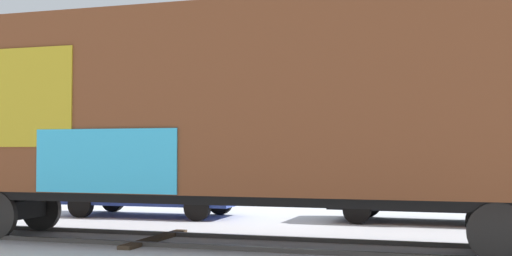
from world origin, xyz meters
The scene contains 7 objects.
ground_plane centered at (0.00, 0.00, 0.00)m, with size 260.00×260.00×0.00m, color silver.
track centered at (0.82, 0.01, 0.04)m, with size 60.01×4.03×0.08m.
freight_car centered at (1.06, 0.00, 2.50)m, with size 16.77×3.40×4.43m.
flagpole centered at (6.65, 11.93, 5.11)m, with size 0.55×1.67×7.76m.
hillside centered at (-0.04, 72.34, 4.29)m, with size 120.43×35.19×13.12m.
parked_car_blue centered at (-2.55, 4.44, 0.81)m, with size 4.72×2.00×1.58m.
parked_car_black centered at (4.46, 4.71, 0.83)m, with size 4.58×2.21×1.64m.
Camera 1 is at (4.59, -11.50, 1.69)m, focal length 46.09 mm.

